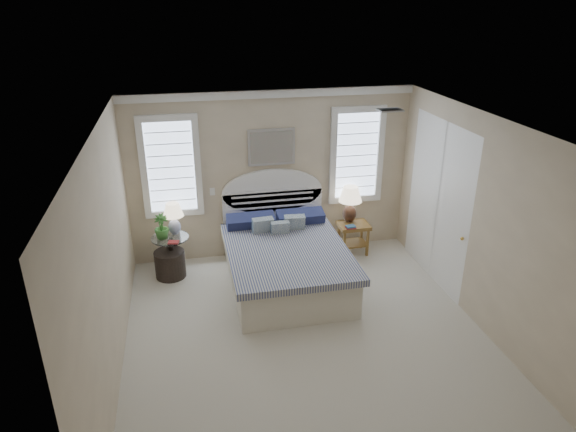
{
  "coord_description": "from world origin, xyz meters",
  "views": [
    {
      "loc": [
        -1.35,
        -5.14,
        3.98
      ],
      "look_at": [
        -0.05,
        1.0,
        1.28
      ],
      "focal_mm": 32.0,
      "sensor_mm": 36.0,
      "label": 1
    }
  ],
  "objects_px": {
    "nightstand_right": "(353,232)",
    "lamp_left": "(173,215)",
    "bed": "(285,259)",
    "side_table_left": "(171,252)",
    "lamp_right": "(350,200)",
    "floor_pot": "(170,264)"
  },
  "relations": [
    {
      "from": "lamp_right",
      "to": "nightstand_right",
      "type": "bearing_deg",
      "value": -73.88
    },
    {
      "from": "bed",
      "to": "lamp_right",
      "type": "bearing_deg",
      "value": 32.98
    },
    {
      "from": "side_table_left",
      "to": "bed",
      "type": "bearing_deg",
      "value": -19.74
    },
    {
      "from": "bed",
      "to": "side_table_left",
      "type": "height_order",
      "value": "bed"
    },
    {
      "from": "floor_pot",
      "to": "lamp_left",
      "type": "distance_m",
      "value": 0.76
    },
    {
      "from": "nightstand_right",
      "to": "lamp_left",
      "type": "relative_size",
      "value": 1.05
    },
    {
      "from": "floor_pot",
      "to": "bed",
      "type": "bearing_deg",
      "value": -17.37
    },
    {
      "from": "floor_pot",
      "to": "lamp_left",
      "type": "bearing_deg",
      "value": 58.73
    },
    {
      "from": "bed",
      "to": "lamp_left",
      "type": "height_order",
      "value": "bed"
    },
    {
      "from": "side_table_left",
      "to": "lamp_left",
      "type": "xyz_separation_m",
      "value": [
        0.08,
        0.12,
        0.55
      ]
    },
    {
      "from": "side_table_left",
      "to": "lamp_right",
      "type": "bearing_deg",
      "value": 4.47
    },
    {
      "from": "bed",
      "to": "lamp_left",
      "type": "bearing_deg",
      "value": 155.64
    },
    {
      "from": "floor_pot",
      "to": "lamp_right",
      "type": "distance_m",
      "value": 3.04
    },
    {
      "from": "nightstand_right",
      "to": "bed",
      "type": "bearing_deg",
      "value": -151.97
    },
    {
      "from": "bed",
      "to": "side_table_left",
      "type": "xyz_separation_m",
      "value": [
        -1.65,
        0.59,
        0.0
      ]
    },
    {
      "from": "bed",
      "to": "floor_pot",
      "type": "xyz_separation_m",
      "value": [
        -1.68,
        0.53,
        -0.18
      ]
    },
    {
      "from": "bed",
      "to": "nightstand_right",
      "type": "distance_m",
      "value": 1.47
    },
    {
      "from": "lamp_left",
      "to": "lamp_right",
      "type": "distance_m",
      "value": 2.84
    },
    {
      "from": "floor_pot",
      "to": "lamp_right",
      "type": "bearing_deg",
      "value": 5.69
    },
    {
      "from": "nightstand_right",
      "to": "lamp_left",
      "type": "height_order",
      "value": "lamp_left"
    },
    {
      "from": "lamp_left",
      "to": "lamp_right",
      "type": "bearing_deg",
      "value": 2.19
    },
    {
      "from": "nightstand_right",
      "to": "lamp_right",
      "type": "bearing_deg",
      "value": 106.12
    }
  ]
}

